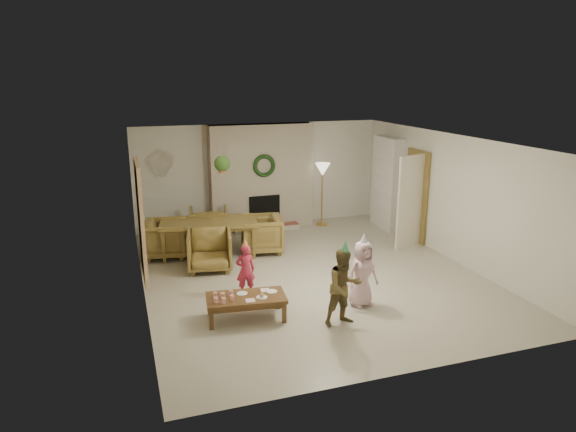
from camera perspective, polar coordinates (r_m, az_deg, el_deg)
name	(u,v)px	position (r m, az deg, el deg)	size (l,w,h in m)	color
floor	(310,274)	(9.71, 2.44, -6.43)	(7.00, 7.00, 0.00)	#B7B29E
ceiling	(311,140)	(9.09, 2.62, 8.37)	(7.00, 7.00, 0.00)	white
wall_back	(260,175)	(12.57, -3.17, 4.55)	(7.00, 7.00, 0.00)	silver
wall_front	(415,280)	(6.34, 13.93, -6.90)	(7.00, 7.00, 0.00)	silver
wall_left	(139,224)	(8.74, -16.18, -0.87)	(7.00, 7.00, 0.00)	silver
wall_right	(452,198)	(10.74, 17.68, 1.96)	(7.00, 7.00, 0.00)	silver
fireplace_mass	(262,177)	(12.38, -2.93, 4.38)	(2.50, 0.40, 2.50)	#4F1F14
fireplace_hearth	(266,228)	(12.34, -2.42, -1.34)	(1.60, 0.30, 0.12)	maroon
fireplace_firebox	(264,211)	(12.39, -2.65, 0.60)	(0.75, 0.12, 0.75)	black
fireplace_wreath	(264,166)	(12.11, -2.65, 5.58)	(0.54, 0.54, 0.10)	#153514
floor_lamp_base	(322,224)	(12.85, 3.74, -0.88)	(0.29, 0.29, 0.03)	gold
floor_lamp_post	(322,196)	(12.67, 3.80, 2.18)	(0.03, 0.03, 1.39)	gold
floor_lamp_shade	(323,170)	(12.54, 3.85, 5.16)	(0.37, 0.37, 0.31)	beige
bookshelf_carcass	(387,183)	(12.57, 10.94, 3.59)	(0.30, 1.00, 2.20)	white
bookshelf_shelf_a	(385,209)	(12.71, 10.71, 0.72)	(0.30, 0.92, 0.03)	white
bookshelf_shelf_b	(386,193)	(12.61, 10.80, 2.48)	(0.30, 0.92, 0.03)	white
bookshelf_shelf_c	(387,177)	(12.53, 10.89, 4.26)	(0.30, 0.92, 0.03)	white
bookshelf_shelf_d	(388,160)	(12.46, 10.98, 6.06)	(0.30, 0.92, 0.03)	white
books_row_lower	(388,205)	(12.54, 10.99, 1.17)	(0.20, 0.40, 0.24)	#A52F1E
books_row_mid	(384,187)	(12.62, 10.64, 3.14)	(0.20, 0.44, 0.24)	#276892
books_row_upper	(388,172)	(12.41, 11.06, 4.76)	(0.20, 0.36, 0.22)	#A78323
door_frame	(416,196)	(11.73, 14.03, 2.17)	(0.05, 0.86, 2.04)	olive
door_leaf	(410,202)	(11.22, 13.40, 1.52)	(0.05, 0.80, 2.00)	beige
curtain_panel	(141,221)	(8.94, -15.98, -0.51)	(0.06, 1.20, 2.00)	beige
dining_table	(209,238)	(10.75, -8.72, -2.46)	(1.97, 1.10, 0.69)	olive
dining_chair_near	(210,250)	(9.91, -8.68, -3.77)	(0.82, 0.84, 0.77)	olive
dining_chair_far	(209,225)	(11.57, -8.76, -0.98)	(0.82, 0.84, 0.77)	olive
dining_chair_left	(166,239)	(10.78, -13.34, -2.45)	(0.82, 0.84, 0.77)	olive
dining_chair_right	(262,234)	(10.79, -2.95, -2.02)	(0.82, 0.84, 0.77)	olive
hanging_plant_cord	(222,152)	(10.21, -7.35, 7.05)	(0.01, 0.01, 0.70)	tan
hanging_plant_pot	(222,170)	(10.26, -7.28, 5.12)	(0.16, 0.16, 0.12)	#A86C36
hanging_plant_foliage	(222,164)	(10.24, -7.31, 5.78)	(0.32, 0.32, 0.32)	#294E1A
coffee_table_top	(246,298)	(7.92, -4.68, -9.03)	(1.19, 0.60, 0.06)	brown
coffee_table_apron	(246,302)	(7.94, -4.67, -9.46)	(1.10, 0.51, 0.07)	brown
coffee_leg_fl	(211,319)	(7.74, -8.49, -11.27)	(0.06, 0.06, 0.31)	brown
coffee_leg_fr	(284,313)	(7.85, -0.43, -10.67)	(0.06, 0.06, 0.31)	brown
coffee_leg_bl	(210,305)	(8.18, -8.69, -9.76)	(0.06, 0.06, 0.31)	brown
coffee_leg_br	(278,299)	(8.28, -1.09, -9.23)	(0.06, 0.06, 0.31)	brown
cup_a	(216,300)	(7.73, -7.99, -9.21)	(0.06, 0.06, 0.08)	white
cup_b	(215,295)	(7.90, -8.08, -8.66)	(0.06, 0.06, 0.08)	white
cup_c	(224,301)	(7.69, -7.13, -9.30)	(0.06, 0.06, 0.08)	white
cup_d	(223,296)	(7.86, -7.25, -8.75)	(0.06, 0.06, 0.08)	white
cup_e	(232,298)	(7.77, -6.22, -9.01)	(0.06, 0.06, 0.08)	white
cup_f	(231,293)	(7.94, -6.35, -8.47)	(0.06, 0.06, 0.08)	white
plate_a	(242,293)	(8.00, -5.11, -8.53)	(0.17, 0.17, 0.01)	white
plate_b	(262,297)	(7.85, -2.92, -8.98)	(0.17, 0.17, 0.01)	white
plate_c	(272,291)	(8.04, -1.81, -8.35)	(0.17, 0.17, 0.01)	white
food_scoop	(262,295)	(7.83, -2.92, -8.74)	(0.06, 0.06, 0.06)	tan
napkin_left	(250,300)	(7.76, -4.19, -9.30)	(0.14, 0.14, 0.01)	#FEBBBE
napkin_right	(265,290)	(8.09, -2.55, -8.20)	(0.14, 0.14, 0.01)	#FEBBBE
child_red	(245,270)	(8.68, -4.73, -5.99)	(0.33, 0.21, 0.90)	#B82740
party_hat_red	(245,242)	(8.52, -4.81, -2.94)	(0.12, 0.12, 0.17)	gold
child_plaid	(344,287)	(7.68, 6.24, -7.85)	(0.57, 0.45, 1.18)	brown
party_hat_plaid	(345,247)	(7.45, 6.38, -3.38)	(0.14, 0.14, 0.19)	#4AAE6E
child_pink	(362,274)	(8.34, 8.26, -6.34)	(0.53, 0.34, 1.08)	beige
party_hat_pink	(364,239)	(8.15, 8.41, -2.52)	(0.14, 0.14, 0.19)	silver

